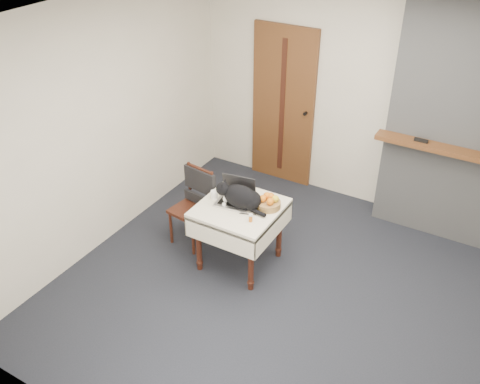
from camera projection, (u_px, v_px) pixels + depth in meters
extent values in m
plane|color=black|center=(299.00, 299.00, 5.13)|extent=(4.50, 4.50, 0.00)
cube|color=beige|center=(383.00, 102.00, 5.90)|extent=(4.50, 0.02, 2.60)
cube|color=beige|center=(104.00, 125.00, 5.40)|extent=(0.02, 4.00, 2.60)
cube|color=white|center=(321.00, 25.00, 3.75)|extent=(4.50, 4.00, 0.02)
cube|color=brown|center=(283.00, 107.00, 6.56)|extent=(0.82, 0.05, 2.00)
cube|color=#39150F|center=(282.00, 108.00, 6.53)|extent=(0.06, 0.01, 1.70)
cylinder|color=black|center=(305.00, 113.00, 6.39)|extent=(0.04, 0.06, 0.04)
cube|color=gray|center=(465.00, 125.00, 5.41)|extent=(1.50, 0.30, 2.60)
cube|color=brown|center=(456.00, 152.00, 5.34)|extent=(1.62, 0.18, 0.05)
cube|color=black|center=(421.00, 140.00, 5.47)|extent=(0.14, 0.04, 0.03)
cylinder|color=#39150F|center=(199.00, 244.00, 5.34)|extent=(0.06, 0.06, 0.64)
sphere|color=#39150F|center=(200.00, 262.00, 5.47)|extent=(0.07, 0.07, 0.07)
cylinder|color=#39150F|center=(251.00, 263.00, 5.09)|extent=(0.06, 0.06, 0.64)
sphere|color=#39150F|center=(251.00, 282.00, 5.21)|extent=(0.07, 0.07, 0.07)
cylinder|color=#39150F|center=(230.00, 214.00, 5.78)|extent=(0.06, 0.06, 0.64)
sphere|color=#39150F|center=(230.00, 232.00, 5.91)|extent=(0.07, 0.07, 0.07)
cylinder|color=#39150F|center=(279.00, 231.00, 5.52)|extent=(0.06, 0.06, 0.64)
sphere|color=#39150F|center=(278.00, 249.00, 5.65)|extent=(0.07, 0.07, 0.07)
cube|color=white|center=(240.00, 209.00, 5.25)|extent=(0.78, 0.78, 0.06)
cube|color=white|center=(219.00, 238.00, 5.02)|extent=(0.78, 0.01, 0.22)
cube|color=white|center=(258.00, 200.00, 5.59)|extent=(0.78, 0.01, 0.22)
cube|color=white|center=(207.00, 207.00, 5.47)|extent=(0.01, 0.78, 0.22)
cube|color=white|center=(274.00, 230.00, 5.14)|extent=(0.01, 0.78, 0.22)
cube|color=#B7B7BC|center=(234.00, 203.00, 5.26)|extent=(0.38, 0.29, 0.02)
cube|color=black|center=(234.00, 202.00, 5.25)|extent=(0.31, 0.20, 0.00)
cube|color=black|center=(239.00, 185.00, 5.30)|extent=(0.35, 0.11, 0.24)
cube|color=#ABD6FA|center=(239.00, 185.00, 5.30)|extent=(0.32, 0.10, 0.21)
ellipsoid|color=black|center=(241.00, 197.00, 5.16)|extent=(0.40, 0.28, 0.23)
ellipsoid|color=black|center=(251.00, 201.00, 5.15)|extent=(0.23, 0.24, 0.19)
sphere|color=black|center=(223.00, 189.00, 5.18)|extent=(0.16, 0.16, 0.13)
ellipsoid|color=white|center=(218.00, 191.00, 5.21)|extent=(0.07, 0.08, 0.06)
ellipsoid|color=white|center=(226.00, 198.00, 5.23)|extent=(0.07, 0.09, 0.09)
cone|color=black|center=(222.00, 185.00, 5.11)|extent=(0.05, 0.06, 0.06)
cone|color=black|center=(225.00, 181.00, 5.17)|extent=(0.05, 0.06, 0.06)
cylinder|color=black|center=(257.00, 212.00, 5.10)|extent=(0.20, 0.07, 0.04)
sphere|color=white|center=(224.00, 204.00, 5.22)|extent=(0.04, 0.04, 0.04)
sphere|color=white|center=(227.00, 200.00, 5.29)|extent=(0.04, 0.04, 0.04)
cylinder|color=white|center=(214.00, 195.00, 5.34)|extent=(0.07, 0.07, 0.08)
cylinder|color=#AF5915|center=(251.00, 219.00, 5.00)|extent=(0.03, 0.03, 0.07)
cylinder|color=silver|center=(251.00, 215.00, 4.98)|extent=(0.04, 0.04, 0.02)
cylinder|color=#9F7E40|center=(268.00, 204.00, 5.20)|extent=(0.24, 0.24, 0.07)
sphere|color=orange|center=(263.00, 199.00, 5.16)|extent=(0.07, 0.07, 0.07)
sphere|color=orange|center=(270.00, 202.00, 5.12)|extent=(0.07, 0.07, 0.07)
sphere|color=orange|center=(271.00, 196.00, 5.20)|extent=(0.07, 0.07, 0.07)
sphere|color=gold|center=(275.00, 199.00, 5.16)|extent=(0.07, 0.07, 0.07)
sphere|color=orange|center=(267.00, 196.00, 5.21)|extent=(0.07, 0.07, 0.07)
cube|color=black|center=(255.00, 211.00, 5.15)|extent=(0.14, 0.03, 0.01)
cube|color=#39150F|center=(191.00, 210.00, 5.69)|extent=(0.43, 0.43, 0.04)
cylinder|color=#39150F|center=(171.00, 227.00, 5.78)|extent=(0.03, 0.03, 0.41)
cylinder|color=#39150F|center=(193.00, 238.00, 5.61)|extent=(0.03, 0.03, 0.41)
cylinder|color=#39150F|center=(191.00, 214.00, 6.00)|extent=(0.03, 0.03, 0.41)
cylinder|color=#39150F|center=(213.00, 224.00, 5.83)|extent=(0.03, 0.03, 0.41)
cylinder|color=#39150F|center=(190.00, 181.00, 5.77)|extent=(0.03, 0.03, 0.45)
cylinder|color=#39150F|center=(212.00, 191.00, 5.60)|extent=(0.03, 0.03, 0.45)
cube|color=#39150F|center=(200.00, 178.00, 5.63)|extent=(0.33, 0.07, 0.25)
cube|color=black|center=(200.00, 180.00, 5.64)|extent=(0.40, 0.11, 0.25)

